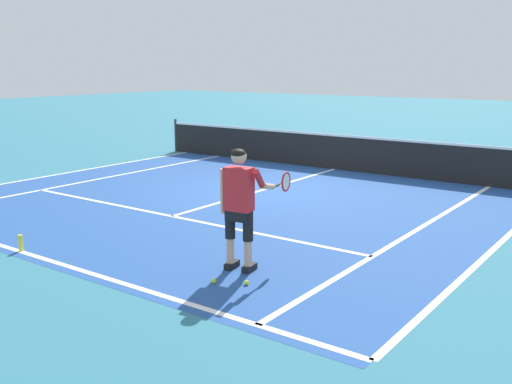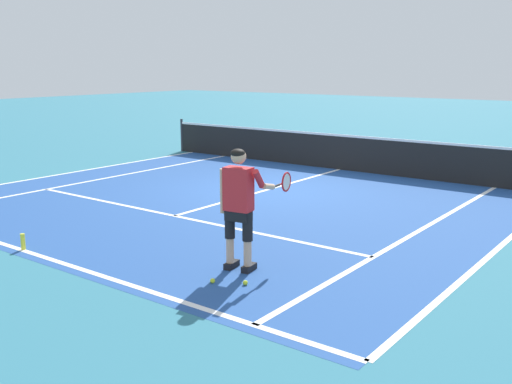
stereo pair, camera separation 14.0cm
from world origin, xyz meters
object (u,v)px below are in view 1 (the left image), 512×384
Objects in this scene: tennis_ball_by_baseline at (214,281)px; tennis_ball_near_feet at (246,283)px; tennis_player at (240,201)px; water_bottle at (21,243)px.

tennis_ball_near_feet is at bearing 27.48° from tennis_ball_by_baseline.
tennis_player reaches higher than water_bottle.
water_bottle is (-3.27, -1.30, -0.86)m from tennis_player.
water_bottle reaches higher than tennis_ball_near_feet.
tennis_ball_by_baseline is at bearing -152.52° from tennis_ball_near_feet.
tennis_player is 3.62m from water_bottle.
tennis_player is at bearing 134.49° from tennis_ball_near_feet.
tennis_ball_by_baseline is at bearing 11.39° from water_bottle.
tennis_player is 25.95× the size of tennis_ball_by_baseline.
tennis_player is 1.13m from tennis_ball_near_feet.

